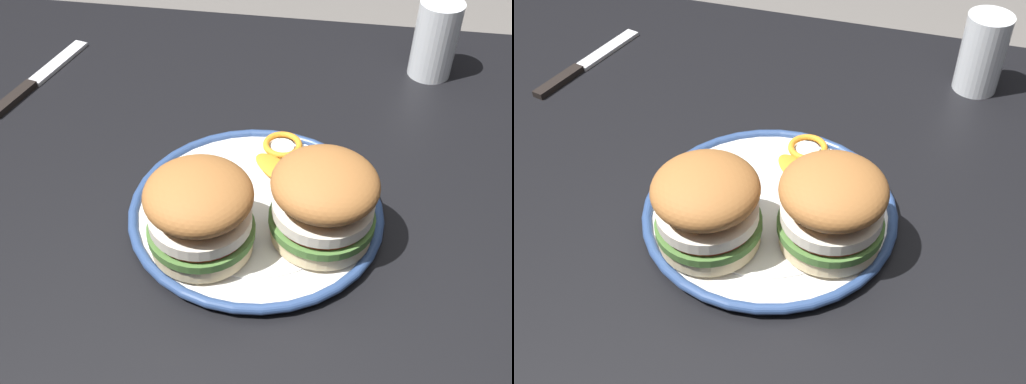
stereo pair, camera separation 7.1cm
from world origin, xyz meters
TOP-DOWN VIEW (x-y plane):
  - dining_table at (0.00, 0.00)m, footprint 1.34×0.91m
  - dinner_plate at (-0.04, 0.04)m, footprint 0.30×0.30m
  - sandwich_half_left at (-0.12, 0.07)m, footprint 0.14×0.14m
  - sandwich_half_right at (0.01, 0.10)m, footprint 0.13×0.13m
  - orange_peel_curled at (-0.06, -0.08)m, footprint 0.07×0.07m
  - orange_peel_strip_long at (-0.06, -0.03)m, footprint 0.08×0.07m
  - drinking_glass at (-0.26, -0.31)m, footprint 0.06×0.06m
  - table_knife at (0.33, -0.19)m, footprint 0.07×0.22m

SIDE VIEW (x-z plane):
  - dining_table at x=0.00m, z-range 0.28..1.03m
  - table_knife at x=0.33m, z-range 0.75..0.76m
  - dinner_plate at x=-0.04m, z-range 0.75..0.77m
  - orange_peel_curled at x=-0.06m, z-range 0.77..0.78m
  - orange_peel_strip_long at x=-0.06m, z-range 0.77..0.78m
  - drinking_glass at x=-0.26m, z-range 0.74..0.86m
  - sandwich_half_left at x=-0.12m, z-range 0.77..0.87m
  - sandwich_half_right at x=0.01m, z-range 0.77..0.87m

